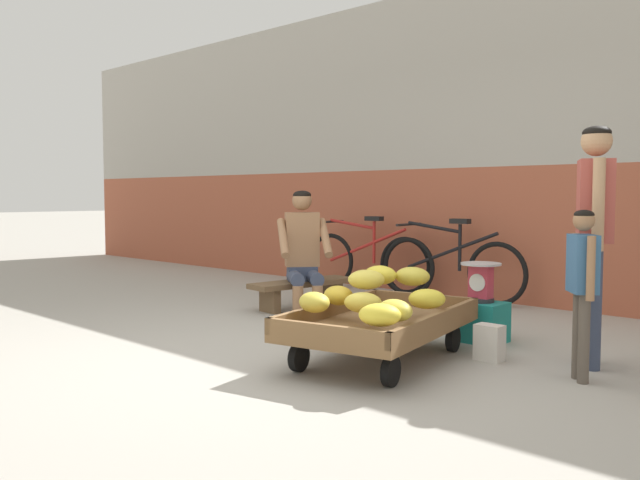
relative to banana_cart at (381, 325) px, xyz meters
name	(u,v)px	position (x,y,z in m)	size (l,w,h in m)	color
ground_plane	(275,357)	(-0.58, -0.41, -0.24)	(80.00, 80.00, 0.00)	#A39E93
back_wall	(513,139)	(-0.58, 2.90, 1.42)	(16.00, 0.30, 3.33)	#A35138
banana_cart	(381,325)	(0.00, 0.00, 0.00)	(1.11, 1.58, 0.36)	brown
banana_pile	(375,294)	(0.06, -0.13, 0.23)	(0.95, 1.06, 0.25)	gold
low_bench	(302,288)	(-1.84, 1.12, -0.04)	(0.43, 1.13, 0.27)	brown
vendor_seated	(303,251)	(-1.78, 1.06, 0.33)	(0.74, 0.69, 1.14)	#9E704C
plastic_crate	(480,322)	(0.18, 0.98, -0.09)	(0.36, 0.28, 0.30)	#19847F
weighing_scale	(481,281)	(0.18, 0.98, 0.21)	(0.30, 0.30, 0.29)	#28282D
bicycle_near_left	(366,260)	(-2.16, 2.48, 0.11)	(1.66, 0.48, 0.86)	black
bicycle_far_left	(450,267)	(-1.04, 2.49, 0.11)	(1.66, 0.48, 0.86)	black
customer_adult	(594,218)	(1.07, 0.81, 0.71)	(0.32, 0.45, 1.53)	#38425B
customer_child	(582,276)	(1.15, 0.44, 0.39)	(0.24, 0.26, 1.01)	brown
shopping_bag	(489,343)	(0.52, 0.50, -0.12)	(0.18, 0.12, 0.24)	silver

